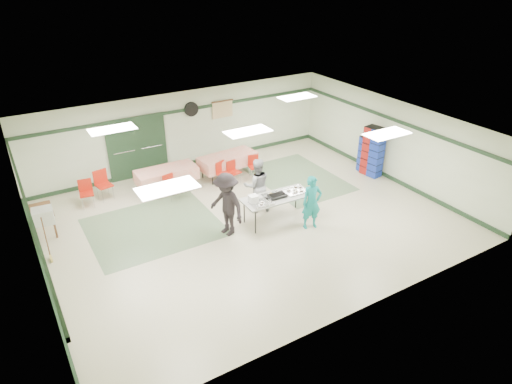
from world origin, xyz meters
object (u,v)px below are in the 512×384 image
volunteer_grey (257,185)px  chair_loose_a (102,182)px  chair_b (222,171)px  chair_loose_b (86,190)px  volunteer_teal (312,203)px  dining_table_b (167,174)px  serving_table (277,198)px  printer_table (41,213)px  chair_d (170,184)px  broom (46,238)px  crate_stack_red (371,150)px  chair_a (233,170)px  crate_stack_blue_b (365,154)px  crate_stack_blue_a (377,153)px  chair_c (254,164)px  dining_table_a (228,160)px  office_printer (43,216)px  volunteer_dark (226,205)px

volunteer_grey → chair_loose_a: 4.82m
volunteer_grey → chair_b: size_ratio=1.98×
chair_b → chair_loose_b: size_ratio=0.98×
volunteer_teal → chair_b: bearing=118.5°
volunteer_grey → dining_table_b: 3.17m
serving_table → printer_table: 6.40m
chair_d → printer_table: 3.72m
volunteer_grey → broom: (-5.71, 0.52, -0.18)m
chair_loose_b → crate_stack_red: bearing=-8.1°
chair_a → chair_loose_a: size_ratio=0.82×
dining_table_b → crate_stack_blue_b: (6.47, -2.14, 0.07)m
chair_b → crate_stack_blue_a: size_ratio=0.48×
volunteer_grey → chair_loose_a: volunteer_grey is taller
volunteer_teal → chair_c: 3.62m
dining_table_a → chair_b: bearing=-136.5°
dining_table_a → office_printer: office_printer is taller
crate_stack_blue_a → office_printer: (-10.30, 1.16, 0.08)m
chair_a → printer_table: (-5.91, -0.14, 0.17)m
printer_table → crate_stack_red: bearing=-7.8°
crate_stack_blue_a → dining_table_a: bearing=148.2°
chair_c → office_printer: 6.81m
dining_table_b → chair_d: (-0.12, -0.57, -0.08)m
chair_a → volunteer_dark: bearing=-132.9°
chair_a → broom: broom is taller
volunteer_teal → chair_loose_b: 6.74m
chair_d → crate_stack_red: 6.84m
crate_stack_red → crate_stack_blue_b: 0.31m
volunteer_grey → crate_stack_blue_a: bearing=-164.1°
serving_table → crate_stack_red: size_ratio=1.19×
printer_table → broom: bearing=-92.2°
volunteer_dark → crate_stack_red: size_ratio=1.05×
crate_stack_blue_a → printer_table: 10.48m
volunteer_dark → broom: bearing=-120.2°
dining_table_b → chair_a: size_ratio=2.48×
dining_table_a → crate_stack_red: crate_stack_red is taller
chair_loose_b → broom: size_ratio=0.68×
volunteer_grey → dining_table_a: 2.64m
crate_stack_red → printer_table: (-10.30, 1.64, -0.21)m
dining_table_b → crate_stack_blue_b: crate_stack_blue_b is taller
volunteer_dark → volunteer_grey: bearing=102.0°
chair_d → office_printer: bearing=179.5°
crate_stack_blue_b → broom: size_ratio=1.02×
volunteer_grey → chair_b: 2.04m
chair_b → volunteer_grey: bearing=-109.2°
dining_table_b → office_printer: office_printer is taller
dining_table_a → crate_stack_blue_b: 4.78m
chair_b → crate_stack_red: 5.11m
crate_stack_blue_a → crate_stack_red: bearing=90.0°
crate_stack_blue_b → chair_b: bearing=161.8°
printer_table → office_printer: office_printer is taller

